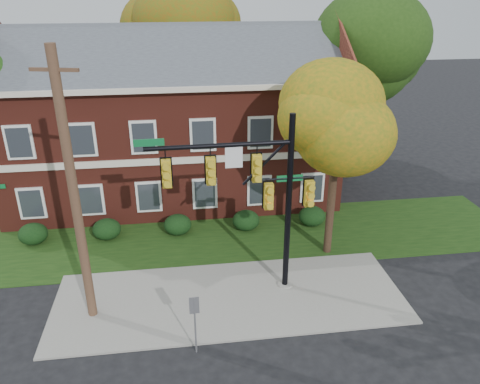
{
  "coord_description": "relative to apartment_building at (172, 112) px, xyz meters",
  "views": [
    {
      "loc": [
        -1.7,
        -14.41,
        11.74
      ],
      "look_at": [
        0.68,
        3.0,
        3.82
      ],
      "focal_mm": 35.0,
      "sensor_mm": 36.0,
      "label": 1
    }
  ],
  "objects": [
    {
      "name": "utility_pole",
      "position": [
        -3.34,
        -11.25,
        0.13
      ],
      "size": [
        1.55,
        0.48,
        10.09
      ],
      "rotation": [
        0.0,
        0.0,
        -0.24
      ],
      "color": "brown",
      "rests_on": "ground"
    },
    {
      "name": "sign_post",
      "position": [
        0.5,
        -13.75,
        -3.42
      ],
      "size": [
        0.34,
        0.06,
        2.31
      ],
      "rotation": [
        0.0,
        0.0,
        0.04
      ],
      "color": "slate",
      "rests_on": "ground"
    },
    {
      "name": "tree_right_rear",
      "position": [
        11.31,
        0.86,
        3.13
      ],
      "size": [
        6.3,
        5.95,
        10.62
      ],
      "color": "black",
      "rests_on": "ground"
    },
    {
      "name": "hedge_center",
      "position": [
        0.0,
        -5.25,
        -4.46
      ],
      "size": [
        1.4,
        1.26,
        1.05
      ],
      "primitive_type": "ellipsoid",
      "color": "black",
      "rests_on": "ground"
    },
    {
      "name": "hedge_far_left",
      "position": [
        -7.0,
        -5.25,
        -4.46
      ],
      "size": [
        1.4,
        1.26,
        1.05
      ],
      "primitive_type": "ellipsoid",
      "color": "black",
      "rests_on": "ground"
    },
    {
      "name": "traffic_signal",
      "position": [
        3.04,
        -10.48,
        -0.35
      ],
      "size": [
        6.69,
        0.6,
        7.47
      ],
      "rotation": [
        0.0,
        0.0,
        0.02
      ],
      "color": "gray",
      "rests_on": "ground"
    },
    {
      "name": "hedge_left",
      "position": [
        -3.5,
        -5.25,
        -4.46
      ],
      "size": [
        1.4,
        1.26,
        1.05
      ],
      "primitive_type": "ellipsoid",
      "color": "black",
      "rests_on": "ground"
    },
    {
      "name": "grass_strip",
      "position": [
        2.0,
        -5.95,
        -4.97
      ],
      "size": [
        30.0,
        6.0,
        0.04
      ],
      "primitive_type": "cube",
      "color": "#193811",
      "rests_on": "ground"
    },
    {
      "name": "hedge_right",
      "position": [
        3.5,
        -5.25,
        -4.46
      ],
      "size": [
        1.4,
        1.26,
        1.05
      ],
      "primitive_type": "ellipsoid",
      "color": "black",
      "rests_on": "ground"
    },
    {
      "name": "tree_far_rear",
      "position": [
        1.34,
        7.84,
        3.86
      ],
      "size": [
        6.84,
        6.46,
        11.52
      ],
      "color": "black",
      "rests_on": "ground"
    },
    {
      "name": "ground",
      "position": [
        2.0,
        -11.95,
        -4.99
      ],
      "size": [
        120.0,
        120.0,
        0.0
      ],
      "primitive_type": "plane",
      "color": "black",
      "rests_on": "ground"
    },
    {
      "name": "hedge_far_right",
      "position": [
        7.0,
        -5.25,
        -4.46
      ],
      "size": [
        1.4,
        1.26,
        1.05
      ],
      "primitive_type": "ellipsoid",
      "color": "black",
      "rests_on": "ground"
    },
    {
      "name": "tree_near_right",
      "position": [
        7.22,
        -8.09,
        1.68
      ],
      "size": [
        4.5,
        4.25,
        8.58
      ],
      "color": "black",
      "rests_on": "ground"
    },
    {
      "name": "apartment_building",
      "position": [
        0.0,
        0.0,
        0.0
      ],
      "size": [
        18.8,
        8.8,
        9.74
      ],
      "color": "maroon",
      "rests_on": "ground"
    },
    {
      "name": "sidewalk",
      "position": [
        2.0,
        -10.95,
        -4.95
      ],
      "size": [
        14.0,
        5.0,
        0.08
      ],
      "primitive_type": "cube",
      "color": "gray",
      "rests_on": "ground"
    }
  ]
}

